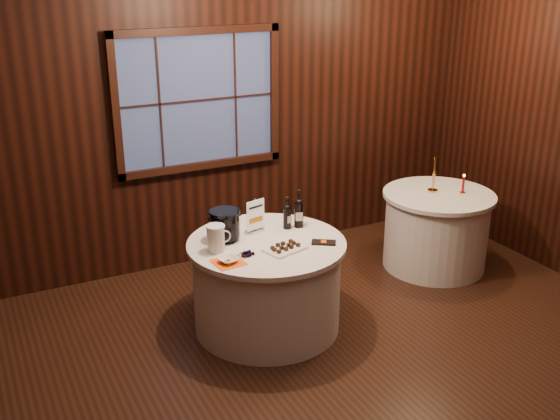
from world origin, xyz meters
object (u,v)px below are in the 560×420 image
ice_bucket (225,225)px  red_candle (463,186)px  sign_stand (255,221)px  grape_bunch (247,254)px  side_table (436,230)px  chocolate_box (324,242)px  main_table (267,285)px  chocolate_plate (285,248)px  brass_candlestick (434,179)px  cracker_bowl (228,260)px  glass_pitcher (216,238)px  port_bottle_left (287,215)px  port_bottle_right (299,211)px

ice_bucket → red_candle: size_ratio=1.32×
sign_stand → red_candle: size_ratio=1.50×
red_candle → grape_bunch: bearing=-171.3°
side_table → chocolate_box: bearing=-161.7°
main_table → red_candle: (2.20, 0.20, 0.46)m
sign_stand → chocolate_plate: bearing=-96.9°
sign_stand → brass_candlestick: size_ratio=0.81×
chocolate_box → cracker_bowl: cracker_bowl is taller
main_table → red_candle: 2.25m
glass_pitcher → chocolate_box: bearing=-11.3°
cracker_bowl → main_table: bearing=27.5°
main_table → port_bottle_left: (0.28, 0.18, 0.50)m
glass_pitcher → sign_stand: bearing=32.2°
main_table → sign_stand: (0.01, 0.23, 0.48)m
main_table → brass_candlestick: 2.08m
grape_bunch → cracker_bowl: (-0.17, -0.04, 0.00)m
sign_stand → chocolate_box: bearing=-64.0°
grape_bunch → brass_candlestick: 2.29m
port_bottle_left → port_bottle_right: (0.10, -0.01, 0.02)m
main_table → red_candle: size_ratio=6.64×
side_table → glass_pitcher: size_ratio=5.08×
main_table → cracker_bowl: bearing=-152.5°
cracker_bowl → brass_candlestick: size_ratio=0.41×
brass_candlestick → chocolate_plate: bearing=-163.2°
main_table → cracker_bowl: cracker_bowl is taller
red_candle → cracker_bowl: bearing=-170.9°
side_table → main_table: bearing=-171.5°
chocolate_box → red_candle: size_ratio=1.00×
chocolate_plate → cracker_bowl: bearing=-178.5°
glass_pitcher → cracker_bowl: (0.00, -0.24, -0.09)m
port_bottle_left → red_candle: bearing=-13.9°
port_bottle_left → cracker_bowl: (-0.70, -0.40, -0.10)m
port_bottle_left → ice_bucket: size_ratio=1.09×
main_table → ice_bucket: ice_bucket is taller
side_table → port_bottle_left: (-1.72, -0.12, 0.50)m
grape_bunch → red_candle: bearing=8.7°
ice_bucket → glass_pitcher: size_ratio=1.19×
side_table → ice_bucket: bearing=-177.0°
grape_bunch → port_bottle_left: bearing=34.1°
port_bottle_left → glass_pitcher: port_bottle_left is taller
ice_bucket → grape_bunch: ice_bucket is taller
port_bottle_left → chocolate_plate: (-0.22, -0.38, -0.10)m
chocolate_box → chocolate_plate: bearing=-151.8°
side_table → cracker_bowl: cracker_bowl is taller
red_candle → port_bottle_right: bearing=-178.9°
side_table → port_bottle_right: 1.71m
side_table → chocolate_plate: (-1.94, -0.51, 0.40)m
sign_stand → port_bottle_right: port_bottle_right is taller
main_table → port_bottle_right: size_ratio=3.88×
cracker_bowl → red_candle: size_ratio=0.75×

